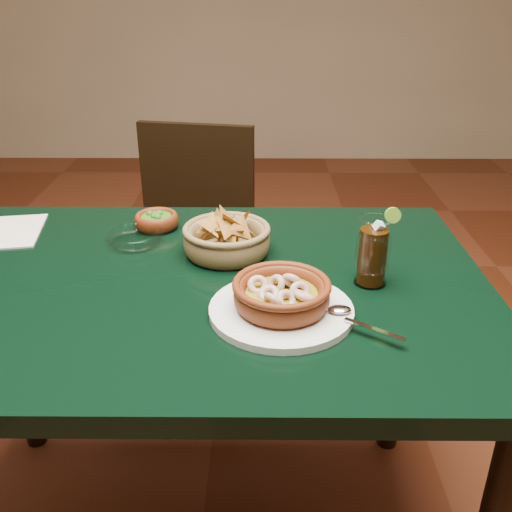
{
  "coord_description": "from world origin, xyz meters",
  "views": [
    {
      "loc": [
        0.15,
        -1.0,
        1.28
      ],
      "look_at": [
        0.14,
        -0.02,
        0.81
      ],
      "focal_mm": 40.0,
      "sensor_mm": 36.0,
      "label": 1
    }
  ],
  "objects_px": {
    "dining_table": "(188,321)",
    "cola_drink": "(373,252)",
    "shrimp_plate": "(282,298)",
    "chip_basket": "(227,239)",
    "dining_chair": "(190,251)"
  },
  "relations": [
    {
      "from": "dining_chair",
      "to": "shrimp_plate",
      "type": "height_order",
      "value": "dining_chair"
    },
    {
      "from": "shrimp_plate",
      "to": "chip_basket",
      "type": "distance_m",
      "value": 0.27
    },
    {
      "from": "chip_basket",
      "to": "dining_table",
      "type": "bearing_deg",
      "value": -123.07
    },
    {
      "from": "dining_table",
      "to": "dining_chair",
      "type": "height_order",
      "value": "dining_chair"
    },
    {
      "from": "dining_chair",
      "to": "chip_basket",
      "type": "height_order",
      "value": "dining_chair"
    },
    {
      "from": "dining_table",
      "to": "shrimp_plate",
      "type": "bearing_deg",
      "value": -35.32
    },
    {
      "from": "dining_table",
      "to": "dining_chair",
      "type": "distance_m",
      "value": 0.73
    },
    {
      "from": "dining_table",
      "to": "shrimp_plate",
      "type": "height_order",
      "value": "shrimp_plate"
    },
    {
      "from": "dining_chair",
      "to": "shrimp_plate",
      "type": "distance_m",
      "value": 0.93
    },
    {
      "from": "shrimp_plate",
      "to": "cola_drink",
      "type": "distance_m",
      "value": 0.22
    },
    {
      "from": "dining_table",
      "to": "cola_drink",
      "type": "bearing_deg",
      "value": -2.39
    },
    {
      "from": "dining_table",
      "to": "cola_drink",
      "type": "height_order",
      "value": "cola_drink"
    },
    {
      "from": "cola_drink",
      "to": "shrimp_plate",
      "type": "bearing_deg",
      "value": -146.61
    },
    {
      "from": "dining_table",
      "to": "shrimp_plate",
      "type": "distance_m",
      "value": 0.26
    },
    {
      "from": "dining_table",
      "to": "cola_drink",
      "type": "relative_size",
      "value": 7.62
    }
  ]
}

